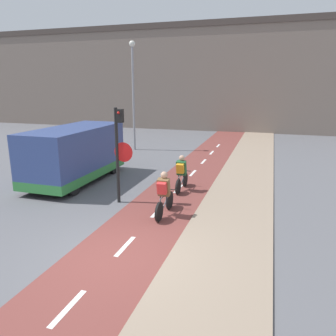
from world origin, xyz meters
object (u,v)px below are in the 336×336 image
(van, at_px, (76,155))
(cyclist_near, at_px, (164,195))
(street_lamp_far, at_px, (133,85))
(traffic_light_pole, at_px, (119,145))
(cyclist_far, at_px, (181,174))

(van, bearing_deg, cyclist_near, -28.00)
(street_lamp_far, bearing_deg, cyclist_near, -62.15)
(street_lamp_far, distance_m, cyclist_near, 11.63)
(traffic_light_pole, xyz_separation_m, street_lamp_far, (-3.39, 9.16, 2.00))
(cyclist_far, distance_m, van, 4.63)
(traffic_light_pole, relative_size, street_lamp_far, 0.50)
(cyclist_far, bearing_deg, street_lamp_far, 124.94)
(traffic_light_pole, height_order, street_lamp_far, street_lamp_far)
(street_lamp_far, bearing_deg, van, -86.50)
(traffic_light_pole, xyz_separation_m, van, (-2.94, 1.84, -0.89))
(street_lamp_far, relative_size, van, 1.29)
(traffic_light_pole, bearing_deg, cyclist_far, 48.87)
(cyclist_far, bearing_deg, traffic_light_pole, -131.13)
(street_lamp_far, bearing_deg, traffic_light_pole, -69.70)
(traffic_light_pole, distance_m, cyclist_near, 2.36)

